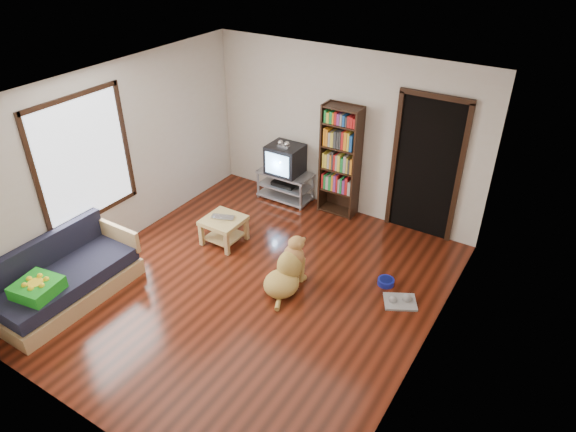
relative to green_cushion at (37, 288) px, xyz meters
The scene contains 18 objects.
ground 2.57m from the green_cushion, 46.00° to the left, with size 5.00×5.00×0.00m, color #5C1F0F.
ceiling 3.28m from the green_cushion, 46.00° to the left, with size 5.00×5.00×0.00m, color white.
wall_back 4.72m from the green_cushion, 67.91° to the left, with size 4.50×4.50×0.00m, color beige.
wall_front 2.04m from the green_cushion, 21.46° to the right, with size 4.50×4.50×0.00m, color beige.
wall_left 2.04m from the green_cushion, 105.42° to the left, with size 5.00×5.00×0.00m, color beige.
wall_right 4.46m from the green_cushion, 24.37° to the left, with size 5.00×5.00×0.00m, color beige.
green_cushion is the anchor object (origin of this frame).
laptop 2.57m from the green_cushion, 72.30° to the left, with size 0.33×0.22×0.03m, color silver.
dog_bowl 4.30m from the green_cushion, 41.20° to the left, with size 0.22×0.22×0.08m, color #151E94.
grey_rag 4.38m from the green_cushion, 36.11° to the left, with size 0.40×0.32×0.03m, color #979797.
window 1.72m from the green_cushion, 110.24° to the left, with size 0.03×1.46×1.70m.
doorway 5.33m from the green_cushion, 54.16° to the left, with size 1.03×0.05×2.19m.
tv_stand 4.16m from the green_cushion, 78.18° to the left, with size 0.90×0.45×0.50m.
crt_tv 4.18m from the green_cushion, 78.24° to the left, with size 0.55×0.52×0.58m.
bookshelf 4.56m from the green_cushion, 66.58° to the left, with size 0.60×0.30×1.80m.
sofa 0.51m from the green_cushion, 106.03° to the left, with size 0.80×1.80×0.80m.
coffee_table 2.61m from the green_cushion, 72.50° to the left, with size 0.55×0.55×0.40m.
dog 2.98m from the green_cushion, 44.05° to the left, with size 0.49×0.88×0.72m.
Camera 1 is at (3.19, -4.21, 4.32)m, focal length 32.00 mm.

